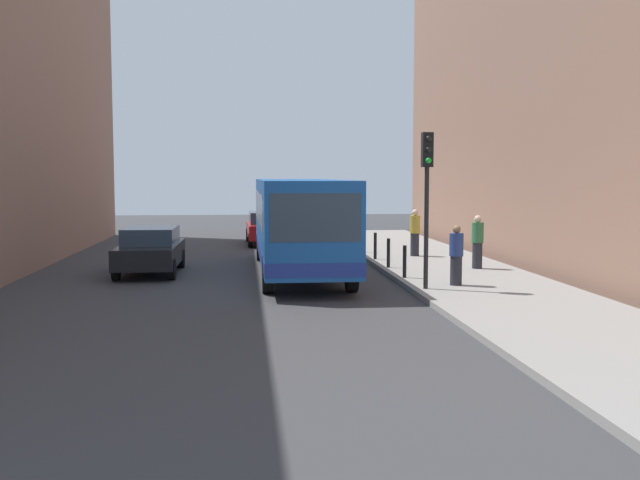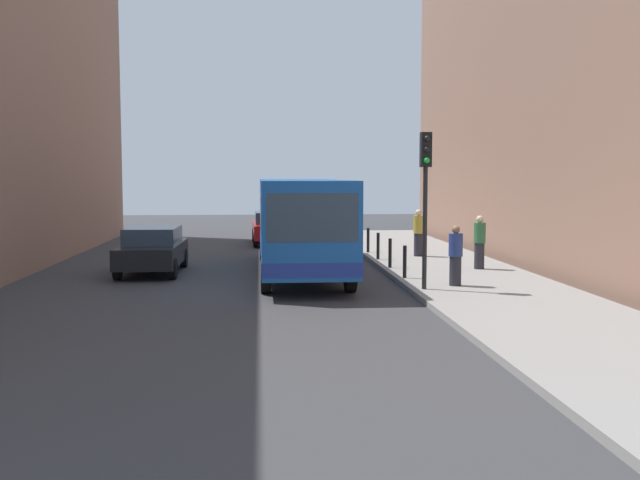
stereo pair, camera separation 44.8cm
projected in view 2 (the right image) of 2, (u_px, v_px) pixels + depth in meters
The scene contains 14 objects.
ground_plane at pixel (288, 290), 20.42m from camera, with size 80.00×80.00×0.00m, color #38383A.
sidewalk at pixel (480, 285), 20.85m from camera, with size 4.40×40.00×0.15m, color gray.
building_right at pixel (629, 34), 24.65m from camera, with size 7.00×32.00×15.64m, color #936B56.
bus at pixel (300, 220), 23.80m from camera, with size 2.56×11.03×3.00m.
car_beside_bus at pixel (153, 249), 23.92m from camera, with size 1.90×4.42×1.48m.
car_behind_bus at pixel (273, 227), 34.16m from camera, with size 1.95×4.44×1.48m.
traffic_light at pixel (426, 180), 19.35m from camera, with size 0.28×0.33×4.10m.
bollard_near at pixel (405, 262), 21.69m from camera, with size 0.11×0.11×0.95m, color black.
bollard_mid at pixel (390, 253), 24.13m from camera, with size 0.11×0.11×0.95m, color black.
bollard_far at pixel (378, 246), 26.57m from camera, with size 0.11×0.11×0.95m, color black.
bollard_farthest at pixel (368, 240), 29.00m from camera, with size 0.11×0.11×0.95m, color black.
pedestrian_near_signal at pixel (456, 256), 20.16m from camera, with size 0.38×0.38×1.64m.
pedestrian_mid_sidewalk at pixel (479, 242), 23.79m from camera, with size 0.38×0.38×1.71m.
pedestrian_far_sidewalk at pixel (418, 233), 27.57m from camera, with size 0.38×0.38×1.74m.
Camera 2 is at (-0.76, -20.23, 3.12)m, focal length 41.82 mm.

